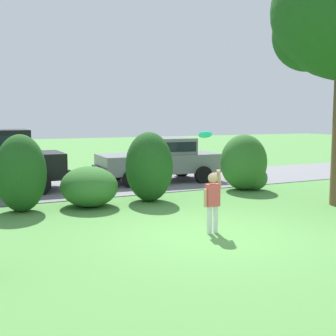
# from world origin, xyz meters

# --- Properties ---
(ground_plane) EXTENTS (80.00, 80.00, 0.00)m
(ground_plane) POSITION_xyz_m (0.00, 0.00, 0.00)
(ground_plane) COLOR #518E42
(driveway_strip) EXTENTS (28.00, 4.40, 0.02)m
(driveway_strip) POSITION_xyz_m (0.00, 7.00, 0.01)
(driveway_strip) COLOR slate
(driveway_strip) RESTS_ON ground
(shrub_centre_left) EXTENTS (1.22, 1.27, 1.89)m
(shrub_centre_left) POSITION_xyz_m (-3.09, 3.98, 0.94)
(shrub_centre_left) COLOR #1E511C
(shrub_centre_left) RESTS_ON ground
(shrub_centre) EXTENTS (1.46, 1.66, 1.04)m
(shrub_centre) POSITION_xyz_m (-1.43, 3.87, 0.52)
(shrub_centre) COLOR #33702B
(shrub_centre) RESTS_ON ground
(shrub_centre_right) EXTENTS (1.27, 1.44, 1.90)m
(shrub_centre_right) POSITION_xyz_m (0.25, 3.86, 0.95)
(shrub_centre_right) COLOR #1E511C
(shrub_centre_right) RESTS_ON ground
(shrub_far_end) EXTENTS (1.48, 1.44, 1.75)m
(shrub_far_end) POSITION_xyz_m (3.75, 4.28, 0.82)
(shrub_far_end) COLOR #33702B
(shrub_far_end) RESTS_ON ground
(parked_sedan) EXTENTS (4.51, 2.32, 1.56)m
(parked_sedan) POSITION_xyz_m (2.11, 7.03, 0.85)
(parked_sedan) COLOR gray
(parked_sedan) RESTS_ON ground
(child_thrower) EXTENTS (0.46, 0.25, 1.29)m
(child_thrower) POSITION_xyz_m (0.00, 0.18, 0.72)
(child_thrower) COLOR white
(child_thrower) RESTS_ON ground
(frisbee) EXTENTS (0.30, 0.26, 0.20)m
(frisbee) POSITION_xyz_m (0.18, 0.78, 1.94)
(frisbee) COLOR #1EB7B2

